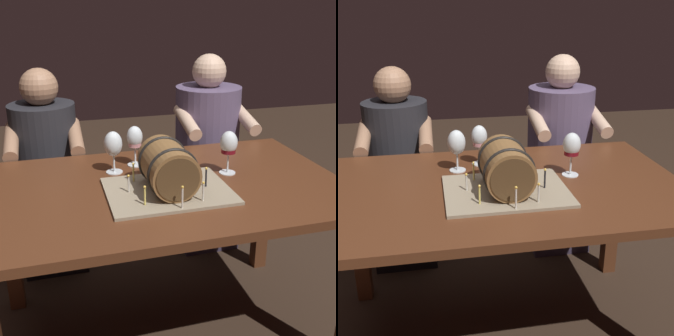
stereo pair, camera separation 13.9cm
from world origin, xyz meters
TOP-DOWN VIEW (x-y plane):
  - ground_plane at (0.00, 0.00)m, footprint 8.00×8.00m
  - dining_table at (0.00, 0.00)m, footprint 1.45×0.90m
  - barrel_cake at (-0.01, -0.08)m, footprint 0.47×0.37m
  - wine_glass_rose at (-0.07, 0.25)m, footprint 0.07×0.07m
  - wine_glass_red at (0.29, 0.05)m, footprint 0.07×0.07m
  - wine_glass_empty at (-0.17, 0.19)m, footprint 0.08×0.08m
  - person_seated_left at (-0.46, 0.73)m, footprint 0.38×0.46m
  - person_seated_right at (0.46, 0.73)m, footprint 0.41×0.48m

SIDE VIEW (x-z plane):
  - ground_plane at x=0.00m, z-range 0.00..0.00m
  - person_seated_left at x=-0.46m, z-range -0.04..1.09m
  - person_seated_right at x=0.46m, z-range -0.03..1.15m
  - dining_table at x=0.00m, z-range 0.27..1.02m
  - barrel_cake at x=-0.01m, z-range 0.73..0.93m
  - wine_glass_rose at x=-0.07m, z-range 0.78..0.96m
  - wine_glass_empty at x=-0.17m, z-range 0.78..0.96m
  - wine_glass_red at x=0.29m, z-range 0.78..0.97m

